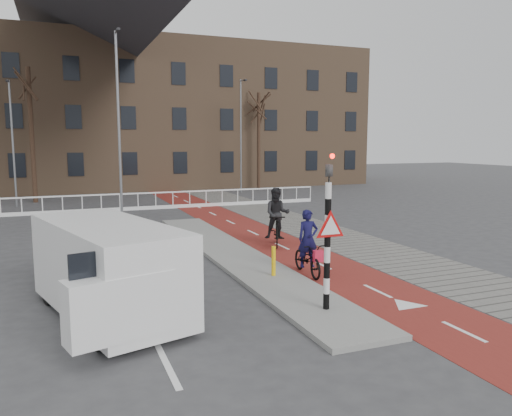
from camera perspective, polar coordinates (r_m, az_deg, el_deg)
name	(u,v)px	position (r m, az deg, el deg)	size (l,w,h in m)	color
ground	(309,287)	(13.65, 6.03, -8.99)	(120.00, 120.00, 0.00)	#38383A
bike_lane	(237,225)	(23.20, -2.15, -1.99)	(2.50, 60.00, 0.01)	maroon
sidewalk	(292,222)	(24.26, 4.10, -1.58)	(3.00, 60.00, 0.01)	slate
curb_island	(235,256)	(16.92, -2.41, -5.46)	(1.80, 16.00, 0.12)	gray
traffic_signal	(328,228)	(11.18, 8.25, -2.26)	(0.80, 0.80, 3.68)	black
bollard	(274,261)	(14.16, 2.02, -6.07)	(0.12, 0.12, 0.84)	yellow
cyclist_near	(308,253)	(14.69, 5.94, -5.15)	(0.78, 1.88, 1.92)	black
cyclist_far	(277,222)	(18.63, 2.43, -1.58)	(1.36, 2.11, 2.17)	black
van	(108,268)	(11.63, -16.54, -6.55)	(3.22, 5.25, 2.11)	white
railing	(82,207)	(28.81, -19.23, 0.09)	(28.00, 0.10, 0.99)	silver
townhouse_row	(95,93)	(43.85, -17.89, 12.45)	(46.00, 10.00, 15.90)	#7F6047
tree_mid	(32,136)	(34.63, -24.25, 7.54)	(0.29, 0.29, 8.44)	black
tree_right	(259,141)	(40.37, 0.32, 7.61)	(0.26, 0.26, 7.69)	black
streetlight_near	(119,130)	(24.13, -15.39, 8.62)	(0.12, 0.12, 8.82)	slate
streetlight_left	(13,144)	(32.85, -26.03, 6.55)	(0.12, 0.12, 7.38)	slate
streetlight_right	(241,137)	(37.78, -1.75, 8.13)	(0.12, 0.12, 8.39)	slate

